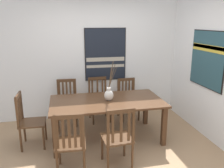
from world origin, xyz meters
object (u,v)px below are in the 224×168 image
at_px(centerpiece_vase, 109,94).
at_px(chair_3, 99,99).
at_px(chair_0, 29,120).
at_px(painting_on_back_wall, 105,55).
at_px(chair_2, 70,142).
at_px(chair_4, 67,101).
at_px(chair_5, 118,137).
at_px(dining_table, 107,105).
at_px(chair_1, 128,97).
at_px(painting_on_side_wall, 207,59).

relative_size(centerpiece_vase, chair_3, 0.78).
height_order(chair_0, painting_on_back_wall, painting_on_back_wall).
xyz_separation_m(chair_2, chair_3, (0.69, 1.79, -0.02)).
relative_size(centerpiece_vase, chair_4, 0.78).
xyz_separation_m(chair_2, chair_5, (0.68, 0.02, -0.01)).
height_order(dining_table, chair_1, chair_1).
xyz_separation_m(chair_3, chair_5, (-0.01, -1.77, 0.01)).
bearing_deg(painting_on_side_wall, chair_2, -163.30).
height_order(dining_table, chair_2, chair_2).
distance_m(chair_3, chair_5, 1.77).
bearing_deg(centerpiece_vase, chair_2, -128.81).
bearing_deg(painting_on_side_wall, chair_0, 176.91).
xyz_separation_m(dining_table, chair_2, (-0.69, -0.91, -0.15)).
distance_m(chair_1, chair_2, 2.21).
distance_m(dining_table, chair_4, 1.10).
height_order(painting_on_back_wall, painting_on_side_wall, painting_on_back_wall).
distance_m(chair_1, painting_on_back_wall, 1.06).
relative_size(dining_table, painting_on_back_wall, 1.74).
distance_m(chair_0, chair_4, 1.08).
bearing_deg(dining_table, painting_on_side_wall, -5.28).
bearing_deg(centerpiece_vase, painting_on_back_wall, 82.16).
height_order(chair_4, painting_on_back_wall, painting_on_back_wall).
height_order(chair_1, chair_5, chair_5).
xyz_separation_m(chair_1, painting_on_side_wall, (1.16, -1.03, 0.96)).
bearing_deg(chair_1, chair_5, -110.16).
xyz_separation_m(chair_4, chair_5, (0.67, -1.75, -0.00)).
distance_m(dining_table, centerpiece_vase, 0.21).
distance_m(chair_0, painting_on_back_wall, 2.12).
bearing_deg(chair_3, chair_0, -146.70).
bearing_deg(dining_table, painting_on_back_wall, 80.25).
distance_m(dining_table, chair_1, 1.08).
distance_m(centerpiece_vase, chair_3, 0.97).
xyz_separation_m(chair_4, painting_on_back_wall, (0.87, 0.29, 0.90)).
bearing_deg(chair_4, chair_1, 0.05).
bearing_deg(chair_0, chair_1, 23.50).
bearing_deg(centerpiece_vase, chair_4, 129.46).
bearing_deg(centerpiece_vase, chair_5, -93.12).
distance_m(painting_on_back_wall, painting_on_side_wall, 2.07).
xyz_separation_m(dining_table, chair_5, (-0.01, -0.89, -0.16)).
bearing_deg(chair_4, painting_on_back_wall, 18.47).
bearing_deg(chair_1, chair_3, 178.04).
bearing_deg(painting_on_back_wall, dining_table, -99.75).
bearing_deg(centerpiece_vase, chair_0, 179.44).
height_order(dining_table, painting_on_side_wall, painting_on_side_wall).
relative_size(chair_3, chair_4, 1.01).
xyz_separation_m(dining_table, chair_3, (-0.00, 0.88, -0.17)).
xyz_separation_m(centerpiece_vase, chair_3, (-0.04, 0.89, -0.38)).
xyz_separation_m(chair_0, painting_on_side_wall, (3.13, -0.17, 0.95)).
height_order(dining_table, chair_3, chair_3).
height_order(chair_1, painting_on_back_wall, painting_on_back_wall).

